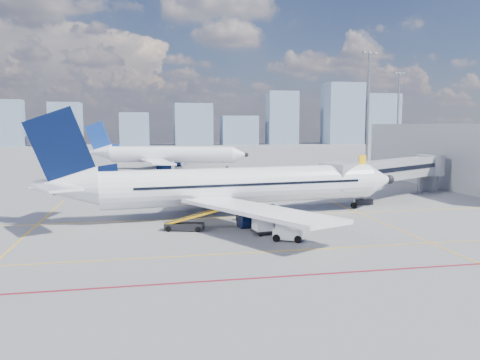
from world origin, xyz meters
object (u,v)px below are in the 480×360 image
(belt_loader, at_px, (186,225))
(cargo_dolly, at_px, (271,222))
(baggage_tug, at_px, (287,231))
(second_aircraft, at_px, (165,155))
(ramp_worker, at_px, (283,229))
(main_aircraft, at_px, (228,187))

(belt_loader, bearing_deg, cargo_dolly, -4.95)
(baggage_tug, xyz_separation_m, belt_loader, (-8.17, 5.47, -0.29))
(second_aircraft, height_order, baggage_tug, second_aircraft)
(second_aircraft, bearing_deg, belt_loader, -75.68)
(ramp_worker, bearing_deg, main_aircraft, 43.80)
(main_aircraft, xyz_separation_m, baggage_tug, (3.09, -11.59, -2.38))
(main_aircraft, relative_size, second_aircraft, 1.13)
(main_aircraft, xyz_separation_m, ramp_worker, (2.92, -11.01, -2.38))
(second_aircraft, height_order, ramp_worker, second_aircraft)
(main_aircraft, relative_size, ramp_worker, 24.08)
(second_aircraft, relative_size, belt_loader, 6.82)
(belt_loader, height_order, ramp_worker, belt_loader)
(main_aircraft, xyz_separation_m, second_aircraft, (-4.82, 55.67, 0.01))
(main_aircraft, height_order, belt_loader, main_aircraft)
(cargo_dolly, relative_size, ramp_worker, 2.20)
(baggage_tug, distance_m, cargo_dolly, 2.81)
(main_aircraft, bearing_deg, belt_loader, -135.71)
(main_aircraft, distance_m, baggage_tug, 12.23)
(main_aircraft, xyz_separation_m, belt_loader, (-5.08, -6.12, -2.67))
(cargo_dolly, xyz_separation_m, belt_loader, (-7.53, 2.74, -0.50))
(ramp_worker, bearing_deg, belt_loader, 87.51)
(belt_loader, distance_m, ramp_worker, 9.38)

